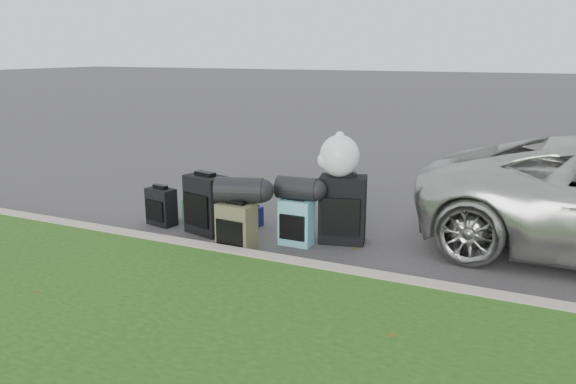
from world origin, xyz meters
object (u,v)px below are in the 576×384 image
at_px(suitcase_small_black, 161,207).
at_px(suitcase_large_black_right, 343,209).
at_px(suitcase_large_black_left, 206,205).
at_px(suitcase_olive, 237,228).
at_px(suitcase_teal, 296,222).
at_px(tote_navy, 252,216).
at_px(tote_green, 196,211).

bearing_deg(suitcase_small_black, suitcase_large_black_right, 19.34).
distance_m(suitcase_large_black_left, suitcase_olive, 0.87).
relative_size(suitcase_teal, suitcase_large_black_right, 0.67).
bearing_deg(tote_navy, suitcase_large_black_right, 6.51).
bearing_deg(suitcase_teal, suitcase_small_black, -179.66).
relative_size(suitcase_olive, tote_navy, 2.27).
bearing_deg(suitcase_olive, suitcase_large_black_left, 151.13).
xyz_separation_m(suitcase_small_black, tote_green, (0.34, 0.30, -0.09)).
bearing_deg(suitcase_olive, tote_green, 148.41).
height_order(suitcase_large_black_left, tote_green, suitcase_large_black_left).
bearing_deg(tote_navy, suitcase_small_black, -145.32).
height_order(suitcase_large_black_left, suitcase_teal, suitcase_large_black_left).
bearing_deg(suitcase_large_black_left, tote_navy, 68.05).
distance_m(suitcase_large_black_left, tote_green, 0.58).
distance_m(suitcase_olive, tote_green, 1.40).
bearing_deg(suitcase_large_black_right, tote_green, 168.51).
xyz_separation_m(suitcase_olive, tote_navy, (-0.34, 1.00, -0.17)).
xyz_separation_m(suitcase_olive, tote_green, (-1.13, 0.82, -0.13)).
relative_size(suitcase_large_black_left, suitcase_olive, 1.29).
xyz_separation_m(suitcase_teal, tote_green, (-1.65, 0.27, -0.12)).
distance_m(suitcase_small_black, tote_navy, 1.24).
bearing_deg(tote_green, suitcase_teal, -11.68).
height_order(suitcase_olive, tote_navy, suitcase_olive).
relative_size(suitcase_small_black, suitcase_teal, 0.90).
height_order(suitcase_olive, suitcase_teal, suitcase_olive).
bearing_deg(tote_navy, suitcase_teal, -16.11).
xyz_separation_m(suitcase_small_black, tote_navy, (1.14, 0.48, -0.12)).
xyz_separation_m(suitcase_small_black, suitcase_teal, (1.99, 0.03, 0.03)).
height_order(suitcase_large_black_right, tote_green, suitcase_large_black_right).
xyz_separation_m(suitcase_large_black_left, tote_navy, (0.39, 0.53, -0.25)).
bearing_deg(suitcase_olive, suitcase_small_black, 165.07).
bearing_deg(tote_navy, suitcase_large_black_left, -114.66).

